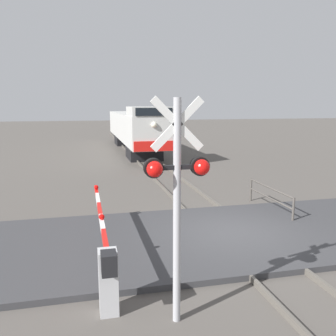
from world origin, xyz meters
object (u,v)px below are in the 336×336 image
object	(u,v)px
locomotive	(135,128)
crossing_gate	(105,253)
guard_railing	(270,195)
crossing_signal	(177,186)

from	to	relation	value
locomotive	crossing_gate	bearing A→B (deg)	-99.64
crossing_gate	guard_railing	distance (m)	7.90
guard_railing	crossing_gate	bearing A→B (deg)	-144.41
crossing_signal	crossing_gate	world-z (taller)	crossing_signal
locomotive	guard_railing	size ratio (longest dim) A/B	5.64
crossing_signal	crossing_gate	xyz separation A→B (m)	(-1.22, 1.37, -1.71)
crossing_signal	guard_railing	world-z (taller)	crossing_signal
crossing_signal	guard_railing	xyz separation A→B (m)	(5.20, 5.97, -1.96)
locomotive	crossing_gate	distance (m)	23.83
crossing_signal	crossing_gate	distance (m)	2.51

